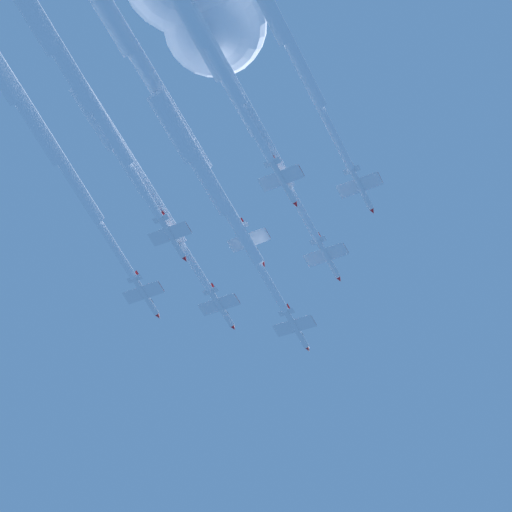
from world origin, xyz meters
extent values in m
cylinder|color=silver|center=(-14.59, 6.13, 197.74)|extent=(8.84, 4.77, 1.39)
cone|color=red|center=(-19.25, 8.08, 197.74)|extent=(1.71, 1.72, 1.32)
cylinder|color=black|center=(-10.21, 4.29, 197.74)|extent=(0.96, 1.19, 1.04)
ellipsoid|color=black|center=(-16.36, 7.03, 198.18)|extent=(2.11, 1.60, 0.88)
cube|color=silver|center=(-14.10, 5.90, 197.69)|extent=(5.59, 8.44, 2.78)
cube|color=red|center=(-15.51, 2.56, 198.97)|extent=(2.39, 1.53, 0.32)
cube|color=red|center=(-12.68, 9.29, 196.55)|extent=(2.39, 1.53, 0.32)
cube|color=silver|center=(-11.11, 4.66, 197.74)|extent=(2.20, 3.25, 1.10)
cube|color=red|center=(-10.99, 4.94, 198.64)|extent=(1.57, 1.20, 1.84)
cylinder|color=white|center=(-4.73, 1.99, 197.74)|extent=(12.66, 6.66, 1.77)
cylinder|color=white|center=(5.79, -2.13, 197.65)|extent=(13.00, 7.48, 2.66)
cylinder|color=white|center=(16.05, -6.86, 197.78)|extent=(13.34, 8.29, 3.54)
cylinder|color=white|center=(26.30, -11.62, 197.92)|extent=(13.69, 9.11, 4.43)
cylinder|color=silver|center=(-10.63, -7.80, 201.34)|extent=(8.81, 4.84, 1.39)
cone|color=red|center=(-15.27, -5.80, 201.34)|extent=(1.72, 1.72, 1.32)
cylinder|color=black|center=(-6.27, -9.68, 201.34)|extent=(0.96, 1.19, 1.04)
ellipsoid|color=black|center=(-12.39, -6.88, 201.78)|extent=(2.11, 1.61, 0.88)
cube|color=silver|center=(-10.14, -8.03, 201.29)|extent=(5.66, 8.44, 2.73)
cube|color=red|center=(-11.58, -11.37, 202.55)|extent=(2.39, 1.55, 0.31)
cube|color=red|center=(-8.68, -4.65, 200.16)|extent=(2.39, 1.55, 0.31)
cube|color=silver|center=(-7.16, -9.30, 201.34)|extent=(2.23, 3.26, 1.09)
cube|color=red|center=(-7.04, -9.03, 202.24)|extent=(1.56, 1.20, 1.84)
cylinder|color=white|center=(-1.05, -11.94, 201.34)|extent=(12.08, 6.54, 1.76)
cylinder|color=white|center=(8.96, -15.95, 201.24)|extent=(12.43, 7.35, 2.65)
cylinder|color=white|center=(18.71, -20.59, 201.37)|extent=(12.78, 8.16, 3.53)
cylinder|color=white|center=(28.44, -25.25, 201.51)|extent=(13.13, 8.97, 4.41)
cylinder|color=silver|center=(-1.88, 13.05, 200.67)|extent=(8.83, 4.72, 1.36)
cone|color=red|center=(-6.54, 15.00, 200.67)|extent=(1.70, 1.69, 1.29)
cylinder|color=black|center=(2.51, 11.22, 200.67)|extent=(0.95, 1.17, 1.02)
ellipsoid|color=black|center=(-3.66, 13.93, 201.12)|extent=(2.11, 1.58, 0.86)
cube|color=silver|center=(-1.39, 12.83, 200.62)|extent=(5.62, 8.53, 2.46)
cube|color=red|center=(-2.80, 9.43, 201.75)|extent=(2.39, 1.53, 0.29)
cube|color=red|center=(0.05, 16.26, 199.62)|extent=(2.39, 1.53, 0.29)
cube|color=silver|center=(1.61, 11.59, 200.67)|extent=(2.21, 3.29, 0.98)
cube|color=red|center=(1.71, 11.84, 201.58)|extent=(1.54, 1.13, 1.86)
cylinder|color=white|center=(8.05, 8.90, 200.67)|extent=(12.79, 6.66, 1.73)
cylinder|color=white|center=(18.70, 4.77, 200.59)|extent=(13.12, 7.46, 2.60)
cylinder|color=white|center=(29.09, 0.00, 200.70)|extent=(13.46, 8.26, 3.47)
cylinder|color=white|center=(39.47, -4.79, 200.82)|extent=(13.79, 9.06, 4.33)
cylinder|color=silver|center=(2.08, -0.88, 201.38)|extent=(8.81, 4.86, 1.39)
cone|color=red|center=(-2.55, 1.14, 201.38)|extent=(1.72, 1.73, 1.32)
cylinder|color=black|center=(6.44, -2.77, 201.38)|extent=(0.97, 1.20, 1.05)
ellipsoid|color=black|center=(0.33, 0.05, 201.82)|extent=(2.12, 1.62, 0.89)
cube|color=silver|center=(2.57, -1.11, 201.33)|extent=(5.67, 8.42, 2.81)
cube|color=red|center=(1.13, -4.43, 202.62)|extent=(2.39, 1.55, 0.32)
cube|color=red|center=(4.04, 2.26, 200.17)|extent=(2.39, 1.55, 0.32)
cube|color=silver|center=(5.55, -2.38, 201.38)|extent=(2.23, 3.25, 1.12)
cube|color=red|center=(5.67, -2.10, 202.28)|extent=(1.57, 1.22, 1.84)
cylinder|color=white|center=(12.27, -5.30, 201.38)|extent=(13.47, 7.17, 1.77)
cylinder|color=white|center=(23.48, -9.86, 201.28)|extent=(13.83, 7.99, 2.66)
cylinder|color=white|center=(34.42, -15.04, 201.41)|extent=(14.18, 8.80, 3.55)
cylinder|color=white|center=(45.36, -20.25, 201.55)|extent=(14.53, 9.61, 4.43)
cylinder|color=silver|center=(-6.67, -21.72, 201.12)|extent=(8.85, 4.66, 1.37)
cone|color=red|center=(-11.35, -19.82, 201.12)|extent=(1.69, 1.69, 1.30)
cylinder|color=black|center=(-2.27, -23.51, 201.12)|extent=(0.94, 1.18, 1.02)
ellipsoid|color=black|center=(-8.45, -20.86, 201.57)|extent=(2.11, 1.57, 0.87)
cube|color=silver|center=(-6.17, -21.94, 201.07)|extent=(5.55, 8.52, 2.51)
cube|color=red|center=(-7.56, -25.34, 202.23)|extent=(2.39, 1.51, 0.29)
cube|color=red|center=(-4.77, -18.50, 200.05)|extent=(2.39, 1.51, 0.29)
cube|color=silver|center=(-3.17, -23.15, 201.12)|extent=(2.19, 3.28, 1.00)
cube|color=red|center=(-3.07, -22.90, 202.03)|extent=(1.54, 1.13, 1.86)
cylinder|color=white|center=(3.94, -26.04, 201.12)|extent=(14.29, 7.16, 1.74)
cylinder|color=white|center=(15.90, -30.60, 201.04)|extent=(14.62, 7.96, 2.61)
cylinder|color=white|center=(27.61, -35.79, 201.15)|extent=(14.94, 8.77, 3.48)
cylinder|color=silver|center=(10.84, 19.97, 201.65)|extent=(8.85, 4.65, 1.37)
cone|color=red|center=(6.16, 21.87, 201.65)|extent=(1.69, 1.69, 1.30)
cylinder|color=black|center=(15.24, 18.19, 201.65)|extent=(0.94, 1.18, 1.03)
ellipsoid|color=black|center=(9.05, 20.84, 202.09)|extent=(2.11, 1.57, 0.87)
cube|color=silver|center=(11.33, 19.76, 201.60)|extent=(5.54, 8.51, 2.53)
cube|color=red|center=(9.95, 16.36, 202.76)|extent=(2.39, 1.51, 0.30)
cube|color=red|center=(12.73, 23.20, 200.57)|extent=(2.39, 1.51, 0.30)
cube|color=silver|center=(14.34, 18.55, 201.65)|extent=(2.18, 3.28, 1.01)
cube|color=red|center=(14.44, 18.81, 202.56)|extent=(1.54, 1.14, 1.86)
cylinder|color=white|center=(21.42, 15.69, 201.65)|extent=(14.22, 7.11, 1.74)
cylinder|color=white|center=(33.33, 11.17, 201.56)|extent=(14.55, 7.92, 2.61)
cylinder|color=white|center=(44.98, 6.02, 201.68)|extent=(14.88, 8.73, 3.48)
cylinder|color=silver|center=(6.05, -14.80, 198.06)|extent=(8.86, 4.68, 1.39)
cone|color=red|center=(1.37, -12.90, 198.06)|extent=(1.70, 1.71, 1.32)
cylinder|color=black|center=(10.45, -16.59, 198.06)|extent=(0.95, 1.19, 1.04)
ellipsoid|color=black|center=(4.27, -13.92, 198.51)|extent=(2.11, 1.58, 0.88)
cube|color=silver|center=(6.54, -15.02, 198.02)|extent=(5.53, 8.45, 2.75)
cube|color=red|center=(5.17, -18.39, 199.28)|extent=(2.39, 1.51, 0.31)
cube|color=red|center=(7.93, -11.61, 196.88)|extent=(2.39, 1.51, 0.31)
cube|color=silver|center=(9.55, -16.23, 198.06)|extent=(2.18, 3.26, 1.09)
cube|color=red|center=(9.66, -15.95, 198.97)|extent=(1.56, 1.18, 1.84)
cylinder|color=white|center=(15.91, -18.82, 198.06)|extent=(12.58, 6.49, 1.77)
cylinder|color=white|center=(26.37, -22.78, 197.97)|extent=(12.92, 7.31, 2.65)
cylinder|color=white|center=(36.59, -27.36, 198.10)|extent=(13.25, 8.13, 3.53)
cylinder|color=white|center=(46.79, -31.97, 198.24)|extent=(13.58, 8.95, 4.42)
cylinder|color=silver|center=(14.80, 6.05, 198.02)|extent=(8.82, 4.82, 1.39)
cone|color=red|center=(10.16, 8.03, 198.02)|extent=(1.71, 1.73, 1.32)
cylinder|color=black|center=(19.17, 4.18, 198.02)|extent=(0.96, 1.20, 1.04)
ellipsoid|color=black|center=(13.04, 6.96, 198.46)|extent=(2.11, 1.61, 0.89)
cube|color=silver|center=(15.29, 5.82, 197.97)|extent=(5.63, 8.43, 2.78)
cube|color=red|center=(13.86, 2.48, 199.25)|extent=(2.39, 1.54, 0.32)
cube|color=red|center=(16.74, 9.20, 196.82)|extent=(2.39, 1.54, 0.32)
cube|color=silver|center=(18.28, 4.56, 198.02)|extent=(2.22, 3.25, 1.11)
cube|color=red|center=(18.39, 4.84, 198.92)|extent=(1.57, 1.21, 1.84)
cylinder|color=white|center=(24.67, 1.83, 198.02)|extent=(12.72, 6.77, 1.77)
cylinder|color=white|center=(35.24, -2.38, 197.92)|extent=(13.07, 7.58, 2.66)
cylinder|color=white|center=(45.54, -7.21, 198.05)|extent=(13.41, 8.39, 3.54)
sphere|color=white|center=(40.09, -3.64, 212.91)|extent=(18.75, 18.75, 18.75)
camera|label=1|loc=(73.29, 6.85, 35.60)|focal=68.78mm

